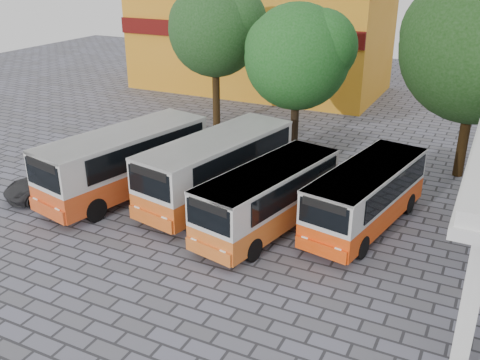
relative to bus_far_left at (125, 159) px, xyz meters
The scene contains 9 objects.
ground 8.33m from the bus_far_left, 23.30° to the right, with size 90.00×90.00×0.00m, color #595960.
shophouse_block 23.16m from the bus_far_left, 98.80° to the left, with size 20.40×10.40×8.30m.
bus_far_left is the anchor object (origin of this frame).
bus_centre_left 4.39m from the bus_far_left, 16.65° to the left, with size 4.11×8.79×3.03m.
bus_centre_right 7.40m from the bus_far_left, ahead, with size 3.71×7.77×2.67m.
bus_far_right 11.03m from the bus_far_left, ahead, with size 3.55×7.68×2.65m.
tree_left 12.48m from the bus_far_left, 96.94° to the left, with size 6.09×5.80×9.09m.
tree_middle 11.34m from the bus_far_left, 63.35° to the left, with size 6.12×5.83×8.23m.
parked_car 3.67m from the bus_far_left, 151.56° to the right, with size 2.02×4.39×1.22m, color #252527.
Camera 1 is at (7.62, -15.20, 10.52)m, focal length 40.00 mm.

